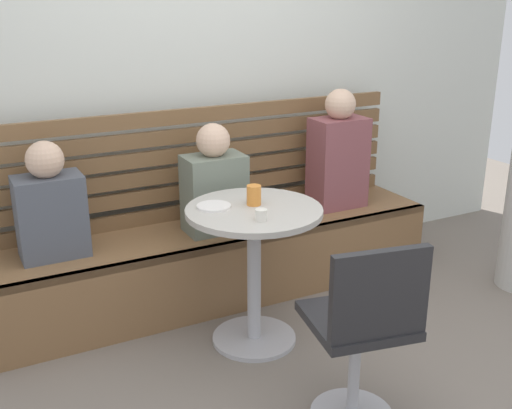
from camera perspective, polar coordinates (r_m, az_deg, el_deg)
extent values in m
plane|color=#70665B|center=(2.94, 6.62, -17.76)|extent=(8.00, 8.00, 0.00)
cube|color=silver|center=(3.83, -6.73, 14.32)|extent=(5.20, 0.10, 2.90)
cube|color=brown|center=(3.74, -3.57, -5.26)|extent=(2.70, 0.52, 0.44)
cube|color=brown|center=(3.46, -2.00, -3.69)|extent=(2.70, 0.04, 0.04)
cube|color=brown|center=(3.85, -5.11, -0.37)|extent=(2.65, 0.04, 0.09)
cube|color=brown|center=(3.81, -5.16, 1.43)|extent=(2.65, 0.04, 0.09)
cube|color=brown|center=(3.77, -5.21, 3.07)|extent=(2.65, 0.04, 0.09)
cube|color=brown|center=(3.74, -5.26, 4.74)|extent=(2.65, 0.04, 0.09)
cube|color=brown|center=(3.72, -5.32, 6.43)|extent=(2.65, 0.04, 0.09)
cube|color=brown|center=(3.70, -5.37, 8.15)|extent=(2.65, 0.04, 0.09)
cylinder|color=#ADADB2|center=(3.37, -0.17, -12.09)|extent=(0.44, 0.44, 0.02)
cylinder|color=#ADADB2|center=(3.20, -0.18, -6.64)|extent=(0.07, 0.07, 0.69)
cylinder|color=#B7B2A8|center=(3.07, -0.19, -0.59)|extent=(0.68, 0.68, 0.03)
cylinder|color=#ADADB2|center=(2.76, 8.96, -14.83)|extent=(0.05, 0.05, 0.45)
cube|color=#232326|center=(2.64, 9.23, -10.39)|extent=(0.47, 0.47, 0.04)
cube|color=#232326|center=(2.41, 11.24, -8.09)|extent=(0.40, 0.11, 0.36)
cube|color=brown|center=(3.97, 7.48, 3.80)|extent=(0.34, 0.22, 0.57)
sphere|color=#DBB293|center=(3.89, 7.71, 9.06)|extent=(0.19, 0.19, 0.19)
cube|color=#4C515B|center=(3.36, -18.21, -1.05)|extent=(0.34, 0.22, 0.43)
sphere|color=#DBB293|center=(3.28, -18.74, 3.89)|extent=(0.19, 0.19, 0.19)
cube|color=slate|center=(3.54, -3.83, 1.01)|extent=(0.34, 0.22, 0.44)
sphere|color=#DBB293|center=(3.46, -3.94, 5.86)|extent=(0.19, 0.19, 0.19)
cylinder|color=orange|center=(3.09, -0.20, 0.86)|extent=(0.07, 0.07, 0.10)
cylinder|color=silver|center=(2.89, 0.48, -0.95)|extent=(0.06, 0.06, 0.05)
cylinder|color=white|center=(3.08, -3.88, -0.16)|extent=(0.17, 0.17, 0.01)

